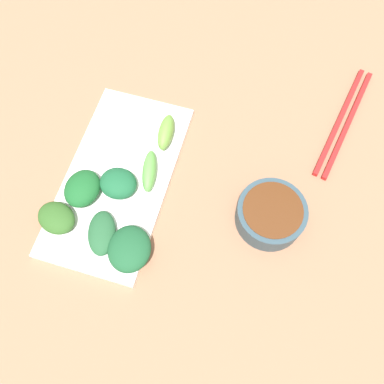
% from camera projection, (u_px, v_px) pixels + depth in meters
% --- Properties ---
extents(tabletop, '(2.10, 2.10, 0.02)m').
position_uv_depth(tabletop, '(194.00, 192.00, 0.64)').
color(tabletop, '#996A4F').
rests_on(tabletop, ground).
extents(sauce_bowl, '(0.10, 0.10, 0.04)m').
position_uv_depth(sauce_bowl, '(271.00, 214.00, 0.59)').
color(sauce_bowl, '#304753').
rests_on(sauce_bowl, tabletop).
extents(serving_plate, '(0.16, 0.31, 0.01)m').
position_uv_depth(serving_plate, '(118.00, 179.00, 0.63)').
color(serving_plate, white).
rests_on(serving_plate, tabletop).
extents(broccoli_leafy_0, '(0.06, 0.08, 0.02)m').
position_uv_depth(broccoli_leafy_0, '(102.00, 233.00, 0.58)').
color(broccoli_leafy_0, '#235632').
rests_on(broccoli_leafy_0, serving_plate).
extents(broccoli_leafy_1, '(0.08, 0.08, 0.03)m').
position_uv_depth(broccoli_leafy_1, '(129.00, 249.00, 0.57)').
color(broccoli_leafy_1, '#1B512E').
rests_on(broccoli_leafy_1, serving_plate).
extents(broccoli_leafy_2, '(0.06, 0.06, 0.03)m').
position_uv_depth(broccoli_leafy_2, '(118.00, 183.00, 0.61)').
color(broccoli_leafy_2, '#1A5934').
rests_on(broccoli_leafy_2, serving_plate).
extents(broccoli_stalk_3, '(0.03, 0.07, 0.03)m').
position_uv_depth(broccoli_stalk_3, '(166.00, 132.00, 0.64)').
color(broccoli_stalk_3, '#689E3E').
rests_on(broccoli_stalk_3, serving_plate).
extents(broccoli_leafy_4, '(0.07, 0.06, 0.02)m').
position_uv_depth(broccoli_leafy_4, '(56.00, 218.00, 0.59)').
color(broccoli_leafy_4, '#2F5A23').
rests_on(broccoli_leafy_4, serving_plate).
extents(broccoli_stalk_5, '(0.04, 0.07, 0.02)m').
position_uv_depth(broccoli_stalk_5, '(149.00, 171.00, 0.62)').
color(broccoli_stalk_5, '#5CA749').
rests_on(broccoli_stalk_5, serving_plate).
extents(broccoli_leafy_6, '(0.06, 0.07, 0.03)m').
position_uv_depth(broccoli_leafy_6, '(82.00, 188.00, 0.60)').
color(broccoli_leafy_6, '#195927').
rests_on(broccoli_leafy_6, serving_plate).
extents(chopsticks, '(0.07, 0.23, 0.01)m').
position_uv_depth(chopsticks, '(344.00, 122.00, 0.67)').
color(chopsticks, red).
rests_on(chopsticks, tabletop).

